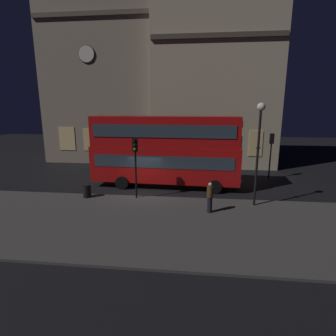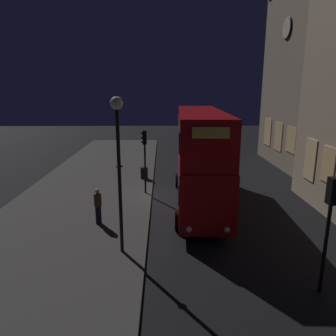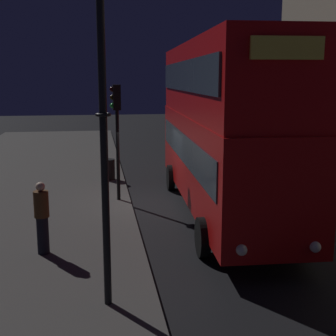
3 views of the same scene
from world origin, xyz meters
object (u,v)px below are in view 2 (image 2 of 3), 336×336
at_px(litter_bin, 144,173).
at_px(double_decker_bus, 200,153).
at_px(traffic_light_far_side, 330,212).
at_px(pedestrian, 98,206).
at_px(street_lamp, 118,145).
at_px(traffic_light_near_kerb, 145,149).

bearing_deg(litter_bin, double_decker_bus, 35.77).
distance_m(traffic_light_far_side, litter_bin, 15.10).
xyz_separation_m(traffic_light_far_side, pedestrian, (-5.35, -8.36, -1.78)).
bearing_deg(street_lamp, pedestrian, -151.91).
distance_m(traffic_light_near_kerb, pedestrian, 5.52).
bearing_deg(street_lamp, double_decker_bus, 147.69).
distance_m(traffic_light_far_side, pedestrian, 10.09).
height_order(street_lamp, pedestrian, street_lamp).
distance_m(pedestrian, litter_bin, 8.27).
relative_size(traffic_light_near_kerb, traffic_light_far_side, 1.02).
height_order(traffic_light_near_kerb, traffic_light_far_side, traffic_light_near_kerb).
bearing_deg(double_decker_bus, street_lamp, -29.66).
xyz_separation_m(traffic_light_far_side, litter_bin, (-13.40, -6.57, -2.26)).
height_order(traffic_light_near_kerb, litter_bin, traffic_light_near_kerb).
bearing_deg(traffic_light_near_kerb, traffic_light_far_side, 29.60).
xyz_separation_m(double_decker_bus, litter_bin, (-4.84, -3.49, -2.44)).
bearing_deg(litter_bin, traffic_light_far_side, 26.13).
bearing_deg(litter_bin, street_lamp, -1.62).
bearing_deg(traffic_light_far_side, traffic_light_near_kerb, 30.22).
distance_m(double_decker_bus, traffic_light_near_kerb, 3.58).
distance_m(double_decker_bus, pedestrian, 6.48).
bearing_deg(traffic_light_near_kerb, litter_bin, -178.24).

